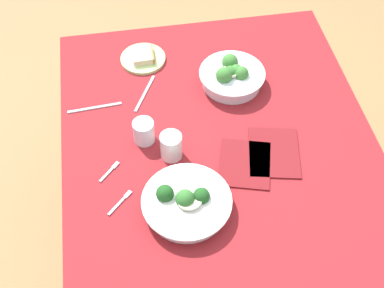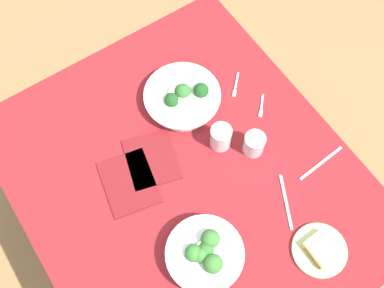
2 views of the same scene
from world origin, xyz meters
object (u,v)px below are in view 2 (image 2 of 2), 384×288
broccoli_bowl_far (183,97)px  table_knife_right (286,202)px  table_knife_left (321,163)px  bread_side_plate (320,250)px  water_glass_side (221,137)px  napkin_folded_upper (129,183)px  water_glass_center (254,144)px  broccoli_bowl_near (205,254)px  napkin_folded_lower (152,159)px  fork_by_far_bowl (236,86)px  fork_by_near_bowl (261,107)px

broccoli_bowl_far → table_knife_right: 0.51m
table_knife_left → broccoli_bowl_far: bearing=115.1°
bread_side_plate → broccoli_bowl_far: bearing=-175.2°
water_glass_side → napkin_folded_upper: water_glass_side is taller
table_knife_left → napkin_folded_upper: (-0.30, -0.58, 0.00)m
table_knife_left → napkin_folded_upper: bearing=148.6°
bread_side_plate → water_glass_center: bearing=174.5°
broccoli_bowl_near → water_glass_side: size_ratio=2.55×
water_glass_side → napkin_folded_lower: size_ratio=0.49×
broccoli_bowl_near → fork_by_far_bowl: size_ratio=2.92×
bread_side_plate → water_glass_center: water_glass_center is taller
napkin_folded_lower → bread_side_plate: bearing=26.2°
bread_side_plate → napkin_folded_upper: size_ratio=0.84×
bread_side_plate → fork_by_far_bowl: bread_side_plate is taller
table_knife_left → broccoli_bowl_near: bearing=-179.4°
broccoli_bowl_far → fork_by_near_bowl: (0.18, 0.22, -0.03)m
broccoli_bowl_far → table_knife_right: bearing=8.2°
broccoli_bowl_far → broccoli_bowl_near: bearing=-26.4°
napkin_folded_lower → water_glass_side: bearing=71.3°
broccoli_bowl_far → bread_side_plate: bearing=4.8°
broccoli_bowl_near → bread_side_plate: size_ratio=1.39×
fork_by_far_bowl → water_glass_center: bearing=22.3°
water_glass_center → table_knife_left: bearing=42.9°
water_glass_center → water_glass_side: size_ratio=0.88×
table_knife_right → bread_side_plate: bearing=-157.3°
table_knife_left → napkin_folded_lower: 0.58m
fork_by_near_bowl → napkin_folded_upper: bearing=-48.2°
water_glass_side → fork_by_near_bowl: 0.21m
table_knife_right → napkin_folded_lower: 0.47m
table_knife_right → broccoli_bowl_near: bearing=117.0°
bread_side_plate → table_knife_right: (-0.18, 0.01, -0.01)m
broccoli_bowl_far → broccoli_bowl_near: broccoli_bowl_near is taller
broccoli_bowl_far → water_glass_side: 0.21m
broccoli_bowl_far → fork_by_far_bowl: bearing=74.6°
fork_by_near_bowl → table_knife_left: (0.29, 0.04, -0.00)m
broccoli_bowl_near → table_knife_left: 0.51m
fork_by_near_bowl → water_glass_center: bearing=-4.2°
broccoli_bowl_far → fork_by_far_bowl: broccoli_bowl_far is taller
fork_by_far_bowl → napkin_folded_upper: size_ratio=0.40×
water_glass_side → fork_by_far_bowl: size_ratio=1.15×
broccoli_bowl_far → fork_by_far_bowl: (0.05, 0.20, -0.03)m
broccoli_bowl_near → napkin_folded_upper: 0.35m
water_glass_side → broccoli_bowl_far: bearing=-175.8°
water_glass_center → fork_by_near_bowl: size_ratio=1.11×
fork_by_far_bowl → broccoli_bowl_near: bearing=0.3°
table_knife_right → napkin_folded_upper: 0.53m
broccoli_bowl_far → water_glass_center: broccoli_bowl_far is taller
table_knife_right → table_knife_left: bearing=-50.3°
fork_by_near_bowl → table_knife_right: (0.33, -0.15, -0.00)m
table_knife_left → table_knife_right: 0.19m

